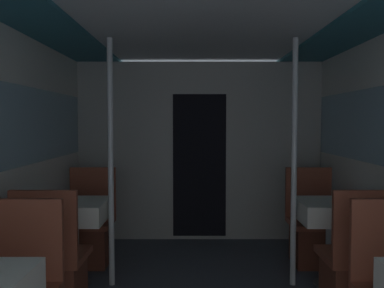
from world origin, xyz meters
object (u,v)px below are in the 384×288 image
dining_table_left_1 (73,215)px  support_pole_right_1 (294,163)px  chair_right_near_1 (354,275)px  support_pole_left_1 (110,163)px  chair_left_far_1 (89,236)px  chair_left_near_1 (53,275)px  dining_table_right_1 (331,214)px  chair_right_far_1 (313,236)px

dining_table_left_1 → support_pole_right_1: size_ratio=0.34×
dining_table_left_1 → chair_right_near_1: bearing=-13.8°
support_pole_left_1 → support_pole_right_1: 1.59m
chair_left_far_1 → support_pole_right_1: 2.15m
support_pole_left_1 → chair_left_near_1: bearing=-120.9°
support_pole_left_1 → dining_table_right_1: (1.92, -0.00, -0.45)m
chair_left_far_1 → support_pole_left_1: 1.02m
chair_left_far_1 → dining_table_right_1: (2.26, -0.55, 0.34)m
chair_left_near_1 → chair_right_far_1: (2.26, 1.11, 0.00)m
chair_left_near_1 → chair_right_far_1: bearing=26.2°
dining_table_left_1 → chair_left_near_1: bearing=-90.0°
support_pole_left_1 → chair_right_far_1: 2.15m
dining_table_left_1 → chair_right_near_1: 2.35m
chair_left_far_1 → support_pole_right_1: (1.92, -0.55, 0.79)m
dining_table_left_1 → chair_left_near_1: (-0.00, -0.55, -0.34)m
chair_right_far_1 → support_pole_right_1: size_ratio=0.44×
chair_left_far_1 → support_pole_left_1: support_pole_left_1 is taller
support_pole_left_1 → chair_right_near_1: 2.15m
dining_table_right_1 → chair_right_near_1: 0.65m
chair_right_near_1 → support_pole_right_1: 1.02m
chair_right_near_1 → chair_right_far_1: 1.11m
support_pole_left_1 → chair_right_far_1: (1.92, 0.55, -0.79)m
dining_table_left_1 → chair_left_near_1: size_ratio=0.77×
support_pole_left_1 → support_pole_right_1: size_ratio=1.00×
chair_left_near_1 → support_pole_left_1: (0.33, 0.55, 0.79)m
chair_left_near_1 → chair_right_near_1: size_ratio=1.00×
support_pole_right_1 → chair_left_far_1: bearing=163.9°
dining_table_right_1 → support_pole_right_1: bearing=180.0°
dining_table_right_1 → chair_right_far_1: 0.65m
dining_table_right_1 → chair_right_near_1: (0.00, -0.55, -0.34)m
chair_left_far_1 → chair_right_near_1: 2.51m
chair_left_near_1 → dining_table_right_1: 2.35m
dining_table_right_1 → chair_right_far_1: size_ratio=0.77×
chair_left_near_1 → chair_left_far_1: bearing=90.0°
support_pole_left_1 → chair_right_far_1: bearing=16.1°
dining_table_left_1 → chair_right_far_1: chair_right_far_1 is taller
chair_left_near_1 → chair_right_near_1: bearing=0.0°
dining_table_left_1 → chair_right_near_1: size_ratio=0.77×
dining_table_left_1 → support_pole_right_1: 1.98m
chair_left_far_1 → support_pole_left_1: bearing=120.9°
support_pole_left_1 → chair_right_far_1: support_pole_left_1 is taller
support_pole_left_1 → chair_right_near_1: bearing=-16.1°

